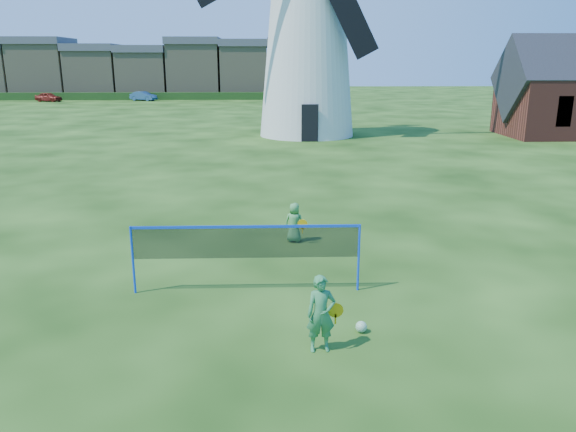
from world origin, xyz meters
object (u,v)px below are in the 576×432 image
Objects in this scene: play_ball at (361,327)px; car_right at (143,96)px; car_left at (48,97)px; player_boy at (294,223)px; windmill at (307,33)px; player_girl at (321,314)px; badminton_net at (246,243)px.

play_ball is 0.06× the size of car_right.
car_left is 12.10m from car_right.
player_boy reaches higher than play_ball.
windmill is 30.31m from play_ball.
player_girl reaches higher than play_ball.
badminton_net is 4.43× the size of player_boy.
player_girl is at bearing -140.23° from car_right.
player_girl is at bearing -137.39° from car_left.
car_right is at bearing 104.22° from badminton_net.
player_girl reaches higher than player_boy.
car_right is (12.00, 1.57, 0.01)m from car_left.
windmill is 30.87m from player_girl.
player_boy is at bearing -94.53° from windmill.
player_girl is 1.22m from play_ball.
badminton_net is (-3.12, -27.51, -5.72)m from windmill.
badminton_net is at bearing -140.82° from car_right.
car_right is at bearing 99.06° from player_girl.
play_ball is (0.84, 0.66, -0.60)m from player_girl.
badminton_net reaches higher than player_boy.
play_ball is 69.34m from car_right.
player_girl is (-1.70, -30.20, -6.15)m from windmill.
car_left is (-28.41, 63.17, -0.54)m from badminton_net.
player_boy is at bearing -138.97° from car_right.
badminton_net is 3.20m from play_ball.
car_left is at bearing -44.86° from player_boy.
badminton_net is 3.07m from player_girl.
player_girl is 6.24m from player_boy.
play_ball is at bearing 119.24° from player_boy.
windmill is 42.51m from car_right.
badminton_net is 1.43× the size of car_left.
car_left is (-29.63, 59.62, 0.03)m from player_boy.
player_boy is at bearing 100.52° from play_ball.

